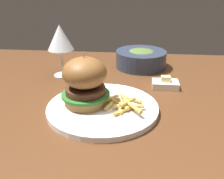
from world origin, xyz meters
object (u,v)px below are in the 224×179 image
Objects in this scene: wine_glass at (60,39)px; soup_bowl at (141,58)px; burger_sandwich at (85,81)px; main_plate at (103,108)px; butter_dish at (165,84)px.

wine_glass is 0.93× the size of soup_bowl.
burger_sandwich is 0.25m from wine_glass.
main_plate is at bearing -105.59° from soup_bowl.
butter_dish is at bearing -68.22° from soup_bowl.
wine_glass is at bearing -155.92° from soup_bowl.
soup_bowl is (0.26, 0.11, -0.09)m from wine_glass.
burger_sandwich is at bearing 170.74° from main_plate.
wine_glass is 0.35m from butter_dish.
main_plate is 1.63× the size of wine_glass.
wine_glass is at bearing 119.22° from burger_sandwich.
burger_sandwich is 1.71× the size of butter_dish.
butter_dish is at bearing -11.23° from wine_glass.
burger_sandwich reaches higher than main_plate.
wine_glass reaches higher than burger_sandwich.
main_plate is at bearing -9.26° from burger_sandwich.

